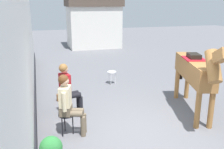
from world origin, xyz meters
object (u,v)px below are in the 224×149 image
(seated_visitor_far, at_px, (67,87))
(spare_stool_white, at_px, (112,73))
(seated_visitor_near, at_px, (68,102))
(satchel_bag, at_px, (61,97))
(saddled_horse_center, at_px, (196,71))

(seated_visitor_far, xyz_separation_m, spare_stool_white, (1.84, 2.18, -0.38))
(seated_visitor_near, bearing_deg, seated_visitor_far, 84.14)
(seated_visitor_near, relative_size, satchel_bag, 4.96)
(saddled_horse_center, height_order, satchel_bag, saddled_horse_center)
(spare_stool_white, bearing_deg, seated_visitor_far, -130.08)
(seated_visitor_near, height_order, spare_stool_white, seated_visitor_near)
(saddled_horse_center, distance_m, satchel_bag, 3.92)
(spare_stool_white, bearing_deg, saddled_horse_center, -65.90)
(seated_visitor_near, bearing_deg, spare_stool_white, 58.91)
(spare_stool_white, distance_m, satchel_bag, 2.25)
(seated_visitor_far, relative_size, satchel_bag, 4.96)
(spare_stool_white, bearing_deg, seated_visitor_near, -121.09)
(seated_visitor_far, distance_m, satchel_bag, 1.26)
(seated_visitor_far, relative_size, saddled_horse_center, 0.48)
(seated_visitor_near, distance_m, seated_visitor_far, 1.05)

